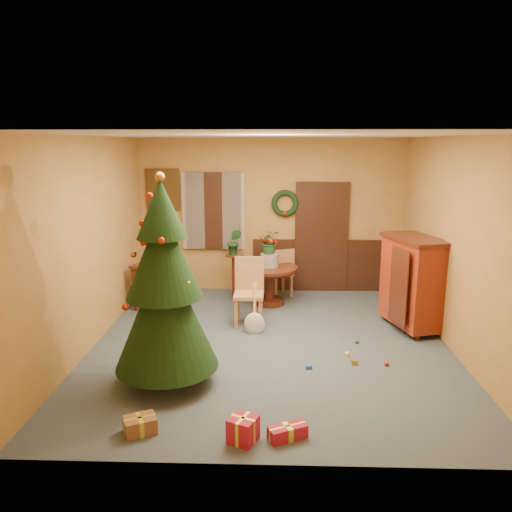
{
  "coord_description": "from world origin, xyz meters",
  "views": [
    {
      "loc": [
        0.01,
        -6.67,
        2.8
      ],
      "look_at": [
        -0.22,
        0.4,
        1.2
      ],
      "focal_mm": 35.0,
      "sensor_mm": 36.0,
      "label": 1
    }
  ],
  "objects_px": {
    "dining_table": "(269,278)",
    "sideboard": "(413,280)",
    "chair_near": "(249,289)",
    "christmas_tree": "(164,288)",
    "writing_desk": "(159,277)"
  },
  "relations": [
    {
      "from": "dining_table",
      "to": "sideboard",
      "type": "distance_m",
      "value": 2.47
    },
    {
      "from": "dining_table",
      "to": "christmas_tree",
      "type": "bearing_deg",
      "value": -111.29
    },
    {
      "from": "sideboard",
      "to": "chair_near",
      "type": "bearing_deg",
      "value": 176.53
    },
    {
      "from": "dining_table",
      "to": "sideboard",
      "type": "xyz_separation_m",
      "value": [
        2.18,
        -1.13,
        0.29
      ]
    },
    {
      "from": "writing_desk",
      "to": "sideboard",
      "type": "relative_size",
      "value": 0.68
    },
    {
      "from": "dining_table",
      "to": "writing_desk",
      "type": "distance_m",
      "value": 1.92
    },
    {
      "from": "dining_table",
      "to": "chair_near",
      "type": "xyz_separation_m",
      "value": [
        -0.31,
        -0.98,
        0.09
      ]
    },
    {
      "from": "chair_near",
      "to": "sideboard",
      "type": "bearing_deg",
      "value": -3.47
    },
    {
      "from": "writing_desk",
      "to": "chair_near",
      "type": "bearing_deg",
      "value": -19.9
    },
    {
      "from": "christmas_tree",
      "to": "sideboard",
      "type": "xyz_separation_m",
      "value": [
        3.37,
        1.91,
        -0.41
      ]
    },
    {
      "from": "sideboard",
      "to": "dining_table",
      "type": "bearing_deg",
      "value": 152.59
    },
    {
      "from": "dining_table",
      "to": "christmas_tree",
      "type": "xyz_separation_m",
      "value": [
        -1.19,
        -3.04,
        0.7
      ]
    },
    {
      "from": "christmas_tree",
      "to": "dining_table",
      "type": "bearing_deg",
      "value": 68.71
    },
    {
      "from": "dining_table",
      "to": "writing_desk",
      "type": "xyz_separation_m",
      "value": [
        -1.87,
        -0.42,
        0.12
      ]
    },
    {
      "from": "dining_table",
      "to": "chair_near",
      "type": "height_order",
      "value": "chair_near"
    }
  ]
}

